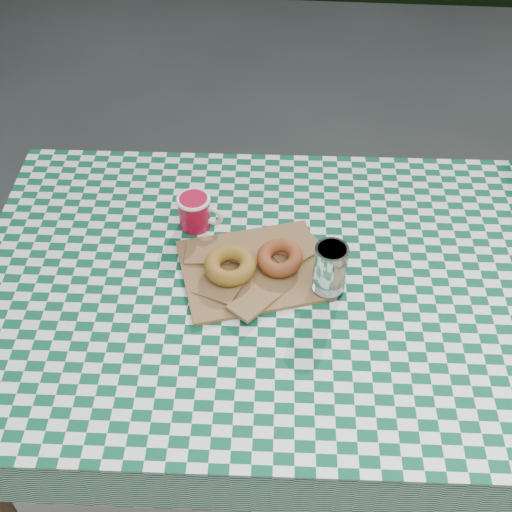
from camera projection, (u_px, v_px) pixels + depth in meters
The scene contains 8 objects.
ground at pixel (310, 421), 2.06m from camera, with size 60.00×60.00×0.00m, color #4E4D49.
table at pixel (274, 380), 1.73m from camera, with size 1.31×0.87×0.75m, color brown.
tablecloth at pixel (277, 283), 1.45m from camera, with size 1.33×0.89×0.01m, color #0B4A2F.
paper_bag at pixel (253, 269), 1.47m from camera, with size 0.31×0.24×0.02m, color olive.
bagel_front at pixel (230, 266), 1.44m from camera, with size 0.11×0.11×0.04m, color olive.
bagel_back at pixel (280, 258), 1.46m from camera, with size 0.10×0.10×0.03m, color brown.
coffee_mug at pixel (194, 212), 1.55m from camera, with size 0.15×0.15×0.08m, color #AA0A29, non-canonical shape.
drinking_glass at pixel (330, 270), 1.39m from camera, with size 0.07×0.07×0.13m, color white.
Camera 1 is at (-0.09, -1.07, 1.84)m, focal length 46.97 mm.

